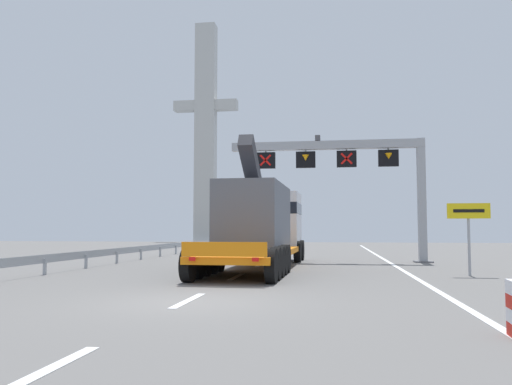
# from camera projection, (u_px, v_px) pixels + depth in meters

# --- Properties ---
(ground) EXTENTS (112.00, 112.00, 0.00)m
(ground) POSITION_uv_depth(u_px,v_px,m) (188.00, 302.00, 12.09)
(ground) COLOR slate
(lane_markings) EXTENTS (0.20, 52.73, 0.01)m
(lane_markings) POSITION_uv_depth(u_px,v_px,m) (275.00, 258.00, 30.91)
(lane_markings) COLOR silver
(lane_markings) RESTS_ON ground
(edge_line_right) EXTENTS (0.20, 63.00, 0.01)m
(edge_line_right) POSITION_uv_depth(u_px,v_px,m) (398.00, 267.00, 23.02)
(edge_line_right) COLOR silver
(edge_line_right) RESTS_ON ground
(overhead_lane_gantry) EXTENTS (10.44, 0.90, 6.73)m
(overhead_lane_gantry) POSITION_uv_depth(u_px,v_px,m) (351.00, 164.00, 27.40)
(overhead_lane_gantry) COLOR #9EA0A5
(overhead_lane_gantry) RESTS_ON ground
(heavy_haul_truck_orange) EXTENTS (3.20, 14.10, 5.30)m
(heavy_haul_truck_orange) POSITION_uv_depth(u_px,v_px,m) (264.00, 223.00, 23.78)
(heavy_haul_truck_orange) COLOR orange
(heavy_haul_truck_orange) RESTS_ON ground
(exit_sign_yellow) EXTENTS (1.52, 0.15, 2.66)m
(exit_sign_yellow) POSITION_uv_depth(u_px,v_px,m) (469.00, 220.00, 19.02)
(exit_sign_yellow) COLOR #9EA0A5
(exit_sign_yellow) RESTS_ON ground
(guardrail_left) EXTENTS (0.13, 29.33, 0.76)m
(guardrail_left) POSITION_uv_depth(u_px,v_px,m) (116.00, 252.00, 25.70)
(guardrail_left) COLOR #999EA3
(guardrail_left) RESTS_ON ground
(bridge_pylon_distant) EXTENTS (9.00, 2.00, 30.64)m
(bridge_pylon_distant) POSITION_uv_depth(u_px,v_px,m) (206.00, 129.00, 72.39)
(bridge_pylon_distant) COLOR #B7B7B2
(bridge_pylon_distant) RESTS_ON ground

